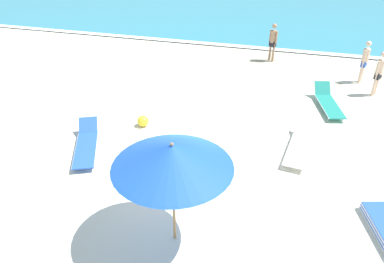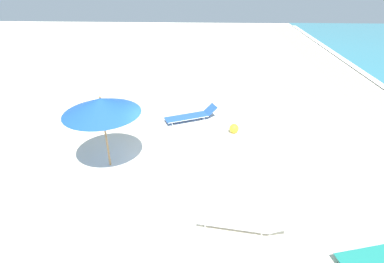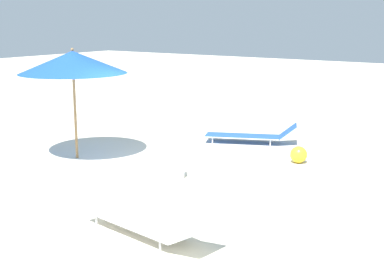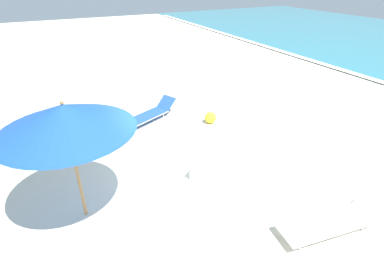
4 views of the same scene
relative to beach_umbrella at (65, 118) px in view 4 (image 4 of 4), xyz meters
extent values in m
cube|color=beige|center=(-0.40, 2.39, -2.29)|extent=(60.00, 60.00, 0.16)
cube|color=#B3A68B|center=(-7.13, 8.45, -2.21)|extent=(2.81, 1.69, 0.00)
cylinder|color=#9E7547|center=(0.00, 0.00, -1.10)|extent=(0.06, 0.06, 2.22)
cone|color=blue|center=(0.00, 0.00, 0.01)|extent=(2.43, 2.43, 0.50)
cylinder|color=#163D95|center=(0.00, 0.00, -0.23)|extent=(2.36, 2.36, 0.01)
sphere|color=#9E7547|center=(0.00, 0.00, 0.29)|extent=(0.07, 0.07, 0.07)
cube|color=white|center=(2.56, 4.03, -2.03)|extent=(0.85, 1.91, 0.03)
cylinder|color=silver|center=(2.26, 4.07, -2.03)|extent=(0.29, 1.83, 0.03)
cylinder|color=silver|center=(2.85, 3.98, -2.03)|extent=(0.29, 1.83, 0.03)
cube|color=white|center=(2.72, 5.17, -1.90)|extent=(0.64, 0.57, 0.30)
cylinder|color=silver|center=(2.20, 3.35, -2.13)|extent=(0.03, 0.03, 0.16)
cylinder|color=silver|center=(2.71, 3.28, -2.13)|extent=(0.03, 0.03, 0.16)
cylinder|color=silver|center=(2.40, 4.77, -2.13)|extent=(0.03, 0.03, 0.16)
cylinder|color=silver|center=(2.91, 4.70, -2.13)|extent=(0.03, 0.03, 0.16)
cube|color=blue|center=(-3.52, 2.40, -2.03)|extent=(1.32, 1.98, 0.03)
cylinder|color=silver|center=(-3.79, 2.28, -2.03)|extent=(0.80, 1.75, 0.03)
cylinder|color=silver|center=(-3.24, 2.53, -2.03)|extent=(0.80, 1.75, 0.03)
cube|color=blue|center=(-3.99, 3.47, -1.86)|extent=(0.71, 0.64, 0.37)
cylinder|color=silver|center=(-3.45, 1.62, -2.13)|extent=(0.03, 0.03, 0.16)
cylinder|color=silver|center=(-2.98, 1.83, -2.13)|extent=(0.03, 0.03, 0.16)
cylinder|color=silver|center=(-4.05, 2.98, -2.13)|extent=(0.03, 0.03, 0.16)
cylinder|color=silver|center=(-3.59, 3.18, -2.13)|extent=(0.03, 0.03, 0.16)
sphere|color=yellow|center=(-2.51, 4.42, -2.02)|extent=(0.38, 0.38, 0.38)
cube|color=white|center=(-0.05, 2.73, -2.05)|extent=(0.55, 0.59, 0.32)
cube|color=white|center=(-0.05, 2.73, -1.86)|extent=(0.57, 0.61, 0.05)
camera|label=1|loc=(1.92, -5.60, 4.17)|focal=35.00mm
camera|label=2|loc=(8.34, 3.20, 3.75)|focal=28.00mm
camera|label=3|loc=(8.39, 9.01, 0.99)|focal=50.00mm
camera|label=4|loc=(5.17, -0.14, 2.25)|focal=28.00mm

